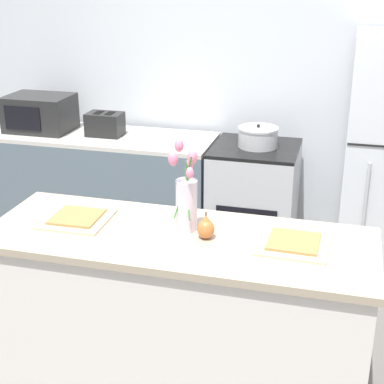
# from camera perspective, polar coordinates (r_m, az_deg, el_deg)

# --- Properties ---
(back_wall) EXTENTS (5.20, 0.08, 2.70)m
(back_wall) POSITION_cam_1_polar(r_m,az_deg,el_deg) (4.45, 5.99, 11.65)
(back_wall) COLOR silver
(back_wall) RESTS_ON ground_plane
(kitchen_island) EXTENTS (1.80, 0.66, 0.92)m
(kitchen_island) POSITION_cam_1_polar(r_m,az_deg,el_deg) (2.93, -1.30, -12.39)
(kitchen_island) COLOR silver
(kitchen_island) RESTS_ON ground_plane
(back_counter) EXTENTS (1.68, 0.60, 0.89)m
(back_counter) POSITION_cam_1_polar(r_m,az_deg,el_deg) (4.61, -8.38, 0.19)
(back_counter) COLOR slate
(back_counter) RESTS_ON ground_plane
(stove_range) EXTENTS (0.60, 0.61, 0.89)m
(stove_range) POSITION_cam_1_polar(r_m,az_deg,el_deg) (4.31, 5.97, -1.26)
(stove_range) COLOR #B2B5B7
(stove_range) RESTS_ON ground_plane
(flower_vase) EXTENTS (0.12, 0.15, 0.42)m
(flower_vase) POSITION_cam_1_polar(r_m,az_deg,el_deg) (2.70, -0.58, -0.47)
(flower_vase) COLOR silver
(flower_vase) RESTS_ON kitchen_island
(pear_figurine) EXTENTS (0.08, 0.08, 0.13)m
(pear_figurine) POSITION_cam_1_polar(r_m,az_deg,el_deg) (2.66, 1.35, -3.50)
(pear_figurine) COLOR #C66B33
(pear_figurine) RESTS_ON kitchen_island
(plate_setting_left) EXTENTS (0.32, 0.32, 0.02)m
(plate_setting_left) POSITION_cam_1_polar(r_m,az_deg,el_deg) (2.91, -11.10, -2.50)
(plate_setting_left) COLOR beige
(plate_setting_left) RESTS_ON kitchen_island
(plate_setting_right) EXTENTS (0.32, 0.32, 0.02)m
(plate_setting_right) POSITION_cam_1_polar(r_m,az_deg,el_deg) (2.65, 9.82, -4.89)
(plate_setting_right) COLOR beige
(plate_setting_right) RESTS_ON kitchen_island
(toaster) EXTENTS (0.28, 0.18, 0.17)m
(toaster) POSITION_cam_1_polar(r_m,az_deg,el_deg) (4.43, -8.45, 6.53)
(toaster) COLOR black
(toaster) RESTS_ON back_counter
(cooking_pot) EXTENTS (0.28, 0.28, 0.16)m
(cooking_pot) POSITION_cam_1_polar(r_m,az_deg,el_deg) (4.14, 6.42, 5.33)
(cooking_pot) COLOR #B2B5B7
(cooking_pot) RESTS_ON stove_range
(microwave) EXTENTS (0.48, 0.37, 0.27)m
(microwave) POSITION_cam_1_polar(r_m,az_deg,el_deg) (4.66, -14.54, 7.43)
(microwave) COLOR black
(microwave) RESTS_ON back_counter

